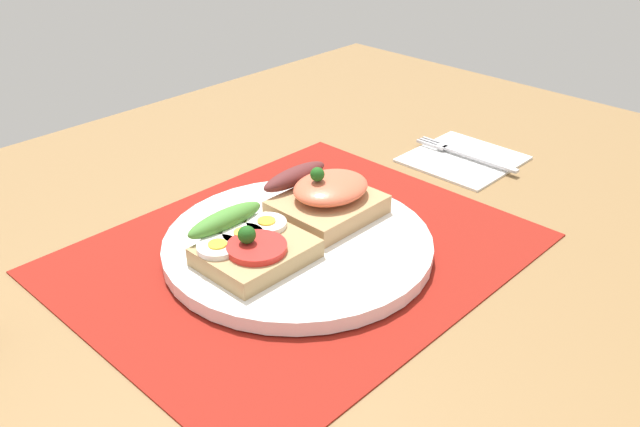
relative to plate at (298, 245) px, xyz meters
The scene contains 7 objects.
ground_plane 2.58cm from the plate, ahead, with size 120.00×90.00×3.20cm, color olive.
placemat 0.83cm from the plate, ahead, with size 41.31×33.67×0.30cm, color maroon.
plate is the anchor object (origin of this frame).
sandwich_egg_tomato 5.69cm from the plate, behind, with size 9.43×9.24×3.88cm.
sandwich_salmon 6.18cm from the plate, 16.77° to the left, with size 9.81×9.82×5.31cm.
napkin 28.86cm from the plate, ahead, with size 12.46×11.96×0.60cm, color white.
fork 29.08cm from the plate, ahead, with size 1.62×13.90×0.32cm.
Camera 1 is at (-38.08, -39.34, 34.89)cm, focal length 38.29 mm.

